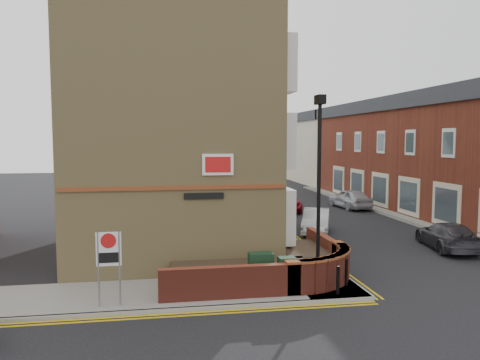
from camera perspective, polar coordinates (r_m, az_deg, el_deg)
name	(u,v)px	position (r m, az deg, el deg)	size (l,w,h in m)	color
ground	(279,306)	(14.63, 4.82, -15.04)	(120.00, 120.00, 0.00)	black
pavement_corner	(162,294)	(15.62, -9.52, -13.54)	(13.00, 3.00, 0.12)	gray
pavement_main	(248,216)	(30.22, 1.03, -4.42)	(2.00, 32.00, 0.12)	gray
pavement_far	(431,219)	(31.40, 22.31, -4.44)	(4.00, 40.00, 0.12)	gray
kerb_side	(162,311)	(14.20, -9.52, -15.45)	(13.00, 0.15, 0.12)	gray
kerb_main_near	(264,216)	(30.41, 2.89, -4.37)	(0.15, 32.00, 0.12)	gray
kerb_main_far	(402,220)	(30.41, 19.09, -4.64)	(0.15, 40.00, 0.12)	gray
yellow_lines_side	(162,316)	(13.99, -9.52, -16.02)	(13.00, 0.28, 0.01)	gold
yellow_lines_main	(267,216)	(30.47, 3.35, -4.45)	(0.28, 32.00, 0.01)	gold
corner_building	(175,112)	(21.36, -7.96, 8.22)	(8.95, 10.40, 13.60)	tan
garden_wall	(262,281)	(16.93, 2.70, -12.20)	(6.80, 6.00, 1.20)	maroon
lamppost	(319,190)	(15.44, 9.58, -1.25)	(0.25, 0.50, 6.30)	black
utility_cabinet_large	(261,271)	(15.54, 2.55, -11.01)	(0.80, 0.45, 1.20)	black
utility_cabinet_small	(287,274)	(15.46, 5.75, -11.32)	(0.55, 0.40, 1.10)	black
bollard_near	(338,280)	(15.40, 11.86, -11.86)	(0.11, 0.11, 0.90)	black
bollard_far	(346,272)	(16.32, 12.82, -10.90)	(0.11, 0.11, 0.90)	black
zone_sign	(109,255)	(14.30, -15.70, -8.79)	(0.72, 0.07, 2.20)	slate
far_terrace	(421,153)	(35.22, 21.18, 3.09)	(5.40, 30.40, 8.00)	maroon
far_terrace_cream	(321,148)	(54.36, 9.85, 3.92)	(5.40, 12.40, 8.00)	beige
tree_near	(254,144)	(27.89, 1.78, 4.37)	(3.64, 3.65, 6.70)	#382B1E
tree_mid	(234,137)	(35.77, -0.72, 5.30)	(4.03, 4.03, 7.42)	#382B1E
tree_far	(221,140)	(43.70, -2.31, 4.87)	(3.81, 3.81, 7.00)	#382B1E
traffic_light_assembly	(234,166)	(38.82, -0.79, 1.71)	(0.20, 0.16, 4.20)	black
silver_car_near	(316,221)	(25.49, 9.28, -4.94)	(1.34, 3.86, 1.27)	#AEB2B6
red_car_main	(285,202)	(32.84, 5.52, -2.73)	(2.01, 4.35, 1.21)	maroon
grey_car_far	(447,236)	(23.44, 23.94, -6.23)	(1.73, 4.25, 1.23)	#313036
silver_car_far	(350,199)	(34.85, 13.25, -2.21)	(1.68, 4.19, 1.43)	#B5B7BE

